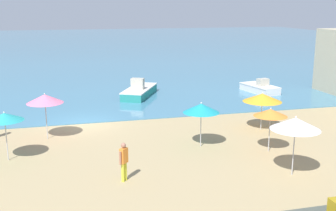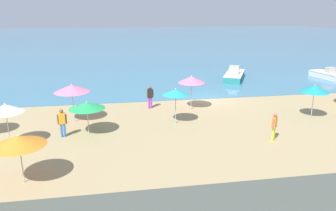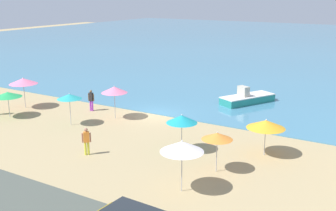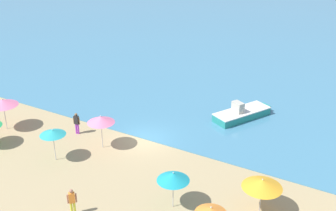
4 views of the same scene
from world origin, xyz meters
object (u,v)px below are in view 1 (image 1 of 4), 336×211
Objects in this scene: beach_umbrella_0 at (295,124)px; beach_umbrella_3 at (201,108)px; beach_umbrella_7 at (45,99)px; bather_0 at (124,160)px; skiff_offshore at (259,88)px; beach_umbrella_6 at (262,98)px; beach_umbrella_5 at (4,117)px; beach_umbrella_9 at (271,113)px; skiff_nearshore at (140,91)px.

beach_umbrella_3 is at bearing 119.64° from beach_umbrella_0.
beach_umbrella_7 is 1.54× the size of bather_0.
beach_umbrella_7 reaches higher than skiff_offshore.
beach_umbrella_0 reaches higher than beach_umbrella_3.
beach_umbrella_0 is 13.60m from beach_umbrella_7.
bather_0 is at bearing -64.56° from beach_umbrella_7.
beach_umbrella_6 is 1.36× the size of bather_0.
skiff_offshore is at bearing 26.54° from beach_umbrella_7.
beach_umbrella_7 reaches higher than beach_umbrella_3.
beach_umbrella_0 is 1.11× the size of beach_umbrella_5.
beach_umbrella_9 is at bearing -114.86° from skiff_offshore.
skiff_nearshore is at bearing 55.03° from beach_umbrella_5.
beach_umbrella_9 is 0.42× the size of skiff_nearshore.
beach_umbrella_9 is 1.36× the size of bather_0.
beach_umbrella_7 is at bearing 155.37° from beach_umbrella_9.
beach_umbrella_6 is 11.03m from bather_0.
beach_umbrella_7 is at bearing 59.40° from beach_umbrella_5.
skiff_nearshore is (-3.50, 18.23, -1.94)m from beach_umbrella_0.
beach_umbrella_7 is (1.82, 3.08, 0.14)m from beach_umbrella_5.
beach_umbrella_3 reaches higher than skiff_nearshore.
beach_umbrella_6 is at bearing -6.08° from beach_umbrella_7.
beach_umbrella_5 is (-9.90, 0.41, 0.08)m from beach_umbrella_3.
bather_0 is (-9.40, -5.68, -1.02)m from beach_umbrella_6.
skiff_offshore is at bearing 31.40° from beach_umbrella_5.
beach_umbrella_9 reaches higher than beach_umbrella_6.
skiff_nearshore is at bearing 100.86° from beach_umbrella_0.
beach_umbrella_5 is at bearing -173.24° from beach_umbrella_6.
beach_umbrella_5 is 1.42× the size of bather_0.
skiff_nearshore is (-0.78, 13.45, -1.67)m from beach_umbrella_3.
beach_umbrella_7 is 1.13× the size of beach_umbrella_9.
skiff_offshore is (17.76, 8.87, -1.93)m from beach_umbrella_7.
beach_umbrella_0 is 7.20m from beach_umbrella_6.
beach_umbrella_0 is 7.69m from bather_0.
skiff_offshore is at bearing 47.82° from bather_0.
bather_0 is at bearing -37.41° from beach_umbrella_5.
beach_umbrella_7 is 19.95m from skiff_offshore.
beach_umbrella_5 is 13.25m from beach_umbrella_9.
beach_umbrella_0 is at bearing -9.47° from bather_0.
beach_umbrella_7 is 0.48× the size of skiff_nearshore.
beach_umbrella_3 is 1.41× the size of bather_0.
beach_umbrella_6 is 0.55× the size of skiff_offshore.
bather_0 is (5.17, -3.95, -1.24)m from beach_umbrella_5.
beach_umbrella_6 is at bearing 74.29° from beach_umbrella_0.
beach_umbrella_7 is 7.91m from bather_0.
beach_umbrella_0 reaches higher than skiff_nearshore.
beach_umbrella_3 is 3.60m from beach_umbrella_9.
beach_umbrella_3 is (-2.72, 4.78, -0.27)m from beach_umbrella_0.
beach_umbrella_0 is at bearing -112.11° from skiff_offshore.
beach_umbrella_3 is at bearing 36.83° from bather_0.
beach_umbrella_3 is 0.99× the size of beach_umbrella_5.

